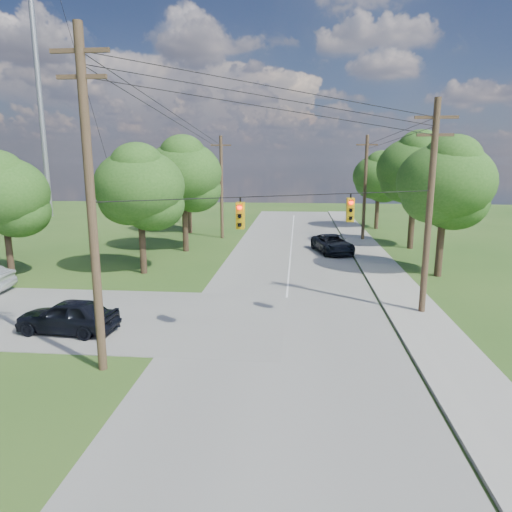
# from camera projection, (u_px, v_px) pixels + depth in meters

# --- Properties ---
(ground) EXTENTS (140.00, 140.00, 0.00)m
(ground) POSITION_uv_depth(u_px,v_px,m) (223.00, 379.00, 16.20)
(ground) COLOR #294E1A
(ground) RESTS_ON ground
(main_road) EXTENTS (10.00, 100.00, 0.03)m
(main_road) POSITION_uv_depth(u_px,v_px,m) (284.00, 330.00, 20.89)
(main_road) COLOR gray
(main_road) RESTS_ON ground
(sidewalk_east) EXTENTS (2.60, 100.00, 0.12)m
(sidewalk_east) POSITION_uv_depth(u_px,v_px,m) (434.00, 334.00, 20.29)
(sidewalk_east) COLOR gray
(sidewalk_east) RESTS_ON ground
(pole_sw) EXTENTS (2.00, 0.32, 12.00)m
(pole_sw) POSITION_uv_depth(u_px,v_px,m) (91.00, 201.00, 15.73)
(pole_sw) COLOR brown
(pole_sw) RESTS_ON ground
(pole_ne) EXTENTS (2.00, 0.32, 10.50)m
(pole_ne) POSITION_uv_depth(u_px,v_px,m) (430.00, 206.00, 22.09)
(pole_ne) COLOR brown
(pole_ne) RESTS_ON ground
(pole_north_e) EXTENTS (2.00, 0.32, 10.00)m
(pole_north_e) POSITION_uv_depth(u_px,v_px,m) (365.00, 187.00, 43.60)
(pole_north_e) COLOR brown
(pole_north_e) RESTS_ON ground
(pole_north_w) EXTENTS (2.00, 0.32, 10.00)m
(pole_north_w) POSITION_uv_depth(u_px,v_px,m) (221.00, 187.00, 44.85)
(pole_north_w) COLOR brown
(pole_north_w) RESTS_ON ground
(power_lines) EXTENTS (13.93, 29.62, 4.93)m
(power_lines) POSITION_uv_depth(u_px,v_px,m) (281.00, 133.00, 25.45)
(power_lines) COLOR black
(power_lines) RESTS_ON ground
(traffic_signals) EXTENTS (4.91, 3.27, 1.05)m
(traffic_signals) POSITION_uv_depth(u_px,v_px,m) (298.00, 212.00, 19.17)
(traffic_signals) COLOR gold
(traffic_signals) RESTS_ON ground
(radio_mast) EXTENTS (0.70, 0.70, 45.00)m
(radio_mast) POSITION_uv_depth(u_px,v_px,m) (35.00, 44.00, 59.32)
(radio_mast) COLOR #9A9D9F
(radio_mast) RESTS_ON ground
(tree_w_near) EXTENTS (6.00, 6.00, 8.40)m
(tree_w_near) POSITION_uv_depth(u_px,v_px,m) (140.00, 187.00, 30.33)
(tree_w_near) COLOR #452E22
(tree_w_near) RESTS_ON ground
(tree_w_mid) EXTENTS (6.40, 6.40, 9.22)m
(tree_w_mid) POSITION_uv_depth(u_px,v_px,m) (184.00, 174.00, 37.91)
(tree_w_mid) COLOR #452E22
(tree_w_mid) RESTS_ON ground
(tree_w_far) EXTENTS (6.00, 6.00, 8.73)m
(tree_w_far) POSITION_uv_depth(u_px,v_px,m) (188.00, 174.00, 47.90)
(tree_w_far) COLOR #452E22
(tree_w_far) RESTS_ON ground
(tree_e_near) EXTENTS (6.20, 6.20, 8.81)m
(tree_e_near) POSITION_uv_depth(u_px,v_px,m) (445.00, 182.00, 29.45)
(tree_e_near) COLOR #452E22
(tree_e_near) RESTS_ON ground
(tree_e_mid) EXTENTS (6.60, 6.60, 9.64)m
(tree_e_mid) POSITION_uv_depth(u_px,v_px,m) (415.00, 169.00, 39.02)
(tree_e_mid) COLOR #452E22
(tree_e_mid) RESTS_ON ground
(tree_e_far) EXTENTS (5.80, 5.80, 8.32)m
(tree_e_far) POSITION_uv_depth(u_px,v_px,m) (379.00, 176.00, 51.01)
(tree_e_far) COLOR #452E22
(tree_e_far) RESTS_ON ground
(tree_cross_n) EXTENTS (5.60, 5.60, 7.91)m
(tree_cross_n) POSITION_uv_depth(u_px,v_px,m) (3.00, 194.00, 28.68)
(tree_cross_n) COLOR #452E22
(tree_cross_n) RESTS_ON ground
(car_cross_dark) EXTENTS (4.64, 2.16, 1.54)m
(car_cross_dark) POSITION_uv_depth(u_px,v_px,m) (68.00, 316.00, 20.42)
(car_cross_dark) COLOR black
(car_cross_dark) RESTS_ON cross_road
(car_main_north) EXTENTS (3.79, 5.84, 1.49)m
(car_main_north) POSITION_uv_depth(u_px,v_px,m) (333.00, 244.00, 38.29)
(car_main_north) COLOR black
(car_main_north) RESTS_ON main_road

